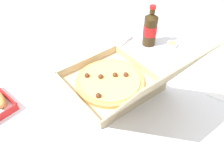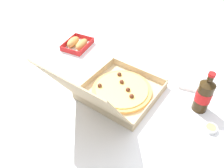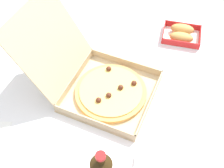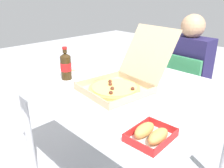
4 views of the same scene
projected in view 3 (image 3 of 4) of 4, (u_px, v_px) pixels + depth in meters
ground_plane at (96, 159)px, 1.86m from camera, size 10.00×10.00×0.00m
dining_table at (90, 99)px, 1.33m from camera, size 1.21×1.04×0.75m
pizza_box_open at (100, 83)px, 1.23m from camera, size 0.42×0.58×0.36m
bread_side_box at (182, 34)px, 1.46m from camera, size 0.16×0.20×0.06m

